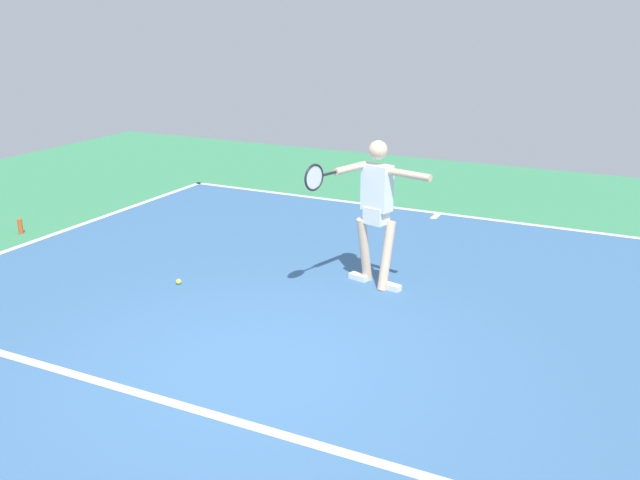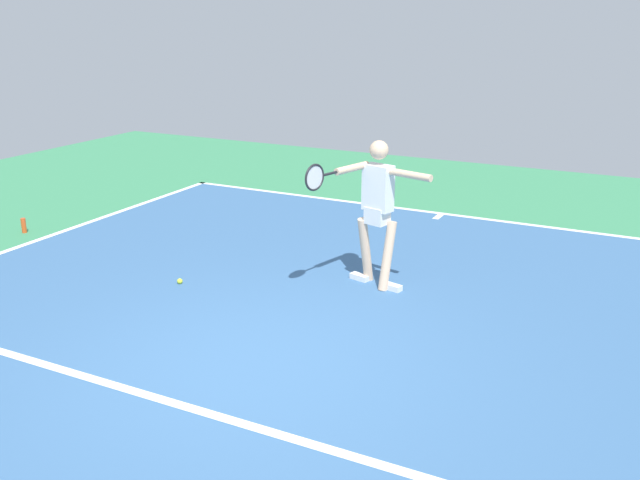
# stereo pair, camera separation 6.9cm
# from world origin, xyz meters

# --- Properties ---
(ground_plane) EXTENTS (20.01, 20.01, 0.00)m
(ground_plane) POSITION_xyz_m (0.00, 0.00, 0.00)
(ground_plane) COLOR #388456
(court_surface) EXTENTS (9.53, 11.73, 0.00)m
(court_surface) POSITION_xyz_m (0.00, 0.00, 0.00)
(court_surface) COLOR #38608E
(court_surface) RESTS_ON ground_plane
(court_line_baseline_near) EXTENTS (9.53, 0.10, 0.01)m
(court_line_baseline_near) POSITION_xyz_m (0.00, -5.81, 0.00)
(court_line_baseline_near) COLOR white
(court_line_baseline_near) RESTS_ON ground_plane
(court_line_service) EXTENTS (7.15, 0.10, 0.01)m
(court_line_service) POSITION_xyz_m (0.00, 0.76, 0.00)
(court_line_service) COLOR white
(court_line_service) RESTS_ON ground_plane
(court_line_centre_mark) EXTENTS (0.10, 0.30, 0.01)m
(court_line_centre_mark) POSITION_xyz_m (0.00, -5.61, 0.00)
(court_line_centre_mark) COLOR white
(court_line_centre_mark) RESTS_ON ground_plane
(tennis_player) EXTENTS (1.13, 1.14, 1.74)m
(tennis_player) POSITION_xyz_m (-0.23, -2.43, 1.00)
(tennis_player) COLOR beige
(tennis_player) RESTS_ON ground_plane
(tennis_ball_by_baseline) EXTENTS (0.07, 0.07, 0.07)m
(tennis_ball_by_baseline) POSITION_xyz_m (1.86, -1.44, 0.03)
(tennis_ball_by_baseline) COLOR #CCE033
(tennis_ball_by_baseline) RESTS_ON ground_plane
(water_bottle) EXTENTS (0.07, 0.07, 0.22)m
(water_bottle) POSITION_xyz_m (5.17, -2.05, 0.11)
(water_bottle) COLOR #D84C1E
(water_bottle) RESTS_ON ground_plane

